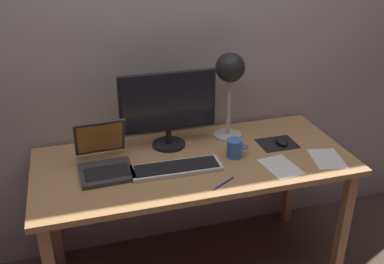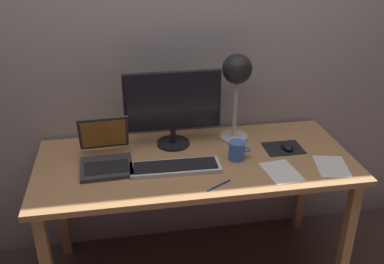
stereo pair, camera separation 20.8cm
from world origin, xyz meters
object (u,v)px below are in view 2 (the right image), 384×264
at_px(laptop, 105,151).
at_px(coffee_mug, 237,151).
at_px(pen, 219,185).
at_px(keyboard_main, 175,167).
at_px(mouse, 287,146).
at_px(monitor, 173,105).
at_px(desk_lamp, 237,77).

distance_m(laptop, coffee_mug, 0.66).
bearing_deg(coffee_mug, laptop, 172.94).
distance_m(laptop, pen, 0.60).
relative_size(keyboard_main, coffee_mug, 3.80).
height_order(mouse, pen, mouse).
height_order(monitor, desk_lamp, desk_lamp).
distance_m(mouse, coffee_mug, 0.30).
bearing_deg(keyboard_main, coffee_mug, 8.96).
xyz_separation_m(keyboard_main, pen, (0.18, -0.18, -0.01)).
bearing_deg(pen, mouse, 33.16).
height_order(keyboard_main, mouse, mouse).
height_order(keyboard_main, coffee_mug, coffee_mug).
bearing_deg(coffee_mug, pen, -122.14).
bearing_deg(coffee_mug, mouse, 10.26).
distance_m(laptop, mouse, 0.94).
xyz_separation_m(desk_lamp, mouse, (0.24, -0.18, -0.34)).
xyz_separation_m(monitor, coffee_mug, (0.30, -0.21, -0.18)).
height_order(coffee_mug, pen, coffee_mug).
xyz_separation_m(monitor, pen, (0.15, -0.44, -0.23)).
bearing_deg(desk_lamp, laptop, -167.99).
bearing_deg(monitor, pen, -71.31).
bearing_deg(desk_lamp, pen, -112.65).
distance_m(keyboard_main, pen, 0.25).
relative_size(monitor, laptop, 1.53).
xyz_separation_m(keyboard_main, coffee_mug, (0.32, 0.05, 0.04)).
bearing_deg(monitor, coffee_mug, -35.63).
bearing_deg(pen, monitor, 108.69).
height_order(monitor, keyboard_main, monitor).
bearing_deg(pen, keyboard_main, 134.03).
bearing_deg(laptop, coffee_mug, -7.06).
xyz_separation_m(monitor, keyboard_main, (-0.02, -0.26, -0.22)).
bearing_deg(keyboard_main, laptop, 158.45).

